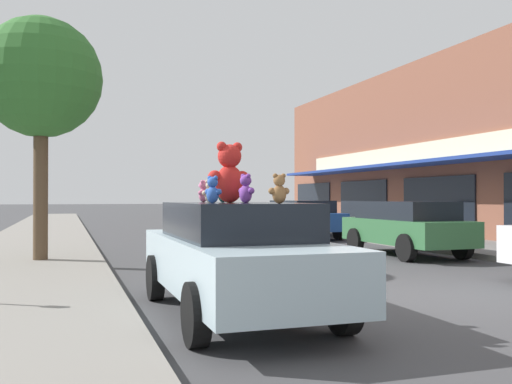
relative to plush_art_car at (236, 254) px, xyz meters
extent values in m
plane|color=#424244|center=(3.27, 0.45, -0.82)|extent=(260.00, 260.00, 0.00)
cube|color=navy|center=(10.55, 8.22, 2.07)|extent=(1.62, 29.08, 0.12)
cube|color=beige|center=(11.31, 8.22, 2.62)|extent=(0.08, 27.70, 0.70)
cube|color=black|center=(11.32, 11.10, 0.58)|extent=(0.06, 4.39, 2.00)
cube|color=black|center=(11.32, 16.87, 0.58)|extent=(0.06, 4.39, 2.00)
cube|color=black|center=(11.32, 22.64, 0.58)|extent=(0.06, 4.39, 2.00)
cube|color=#ADC6D1|center=(0.00, 0.00, -0.12)|extent=(1.79, 4.76, 0.70)
cube|color=black|center=(0.00, 0.00, 0.47)|extent=(1.57, 2.62, 0.48)
cylinder|color=black|center=(-0.87, 1.48, -0.47)|extent=(0.20, 0.70, 0.70)
cylinder|color=black|center=(0.88, 1.47, -0.47)|extent=(0.20, 0.70, 0.70)
cylinder|color=black|center=(-0.88, -1.47, -0.47)|extent=(0.20, 0.70, 0.70)
cylinder|color=black|center=(0.87, -1.48, -0.47)|extent=(0.20, 0.70, 0.70)
ellipsoid|color=red|center=(-0.09, -0.03, 0.96)|extent=(0.44, 0.39, 0.51)
sphere|color=red|center=(-0.09, -0.03, 1.34)|extent=(0.37, 0.37, 0.32)
sphere|color=red|center=(0.02, -0.01, 1.46)|extent=(0.15, 0.15, 0.14)
sphere|color=red|center=(-0.21, -0.04, 1.46)|extent=(0.15, 0.15, 0.14)
sphere|color=#FF4741|center=(-0.11, 0.11, 1.32)|extent=(0.14, 0.14, 0.12)
sphere|color=red|center=(0.10, 0.03, 1.05)|extent=(0.21, 0.21, 0.19)
sphere|color=red|center=(-0.30, -0.03, 1.05)|extent=(0.21, 0.21, 0.19)
ellipsoid|color=pink|center=(-0.17, 1.18, 0.81)|extent=(0.21, 0.21, 0.21)
sphere|color=pink|center=(-0.17, 1.18, 0.97)|extent=(0.19, 0.19, 0.13)
sphere|color=pink|center=(-0.15, 1.22, 1.02)|extent=(0.08, 0.08, 0.06)
sphere|color=pink|center=(-0.20, 1.14, 1.02)|extent=(0.08, 0.08, 0.06)
sphere|color=#FFA3DA|center=(-0.22, 1.21, 0.96)|extent=(0.07, 0.07, 0.05)
sphere|color=pink|center=(-0.14, 1.26, 0.85)|extent=(0.11, 0.11, 0.08)
sphere|color=pink|center=(-0.23, 1.12, 0.85)|extent=(0.11, 0.11, 0.08)
ellipsoid|color=olive|center=(0.19, -1.17, 0.81)|extent=(0.18, 0.15, 0.22)
sphere|color=olive|center=(0.19, -1.17, 0.98)|extent=(0.15, 0.15, 0.14)
sphere|color=olive|center=(0.24, -1.17, 1.03)|extent=(0.06, 0.06, 0.06)
sphere|color=olive|center=(0.14, -1.17, 1.03)|extent=(0.06, 0.06, 0.06)
sphere|color=tan|center=(0.19, -1.11, 0.97)|extent=(0.06, 0.06, 0.05)
sphere|color=olive|center=(0.28, -1.16, 0.85)|extent=(0.08, 0.08, 0.08)
sphere|color=olive|center=(0.10, -1.15, 0.85)|extent=(0.08, 0.08, 0.08)
ellipsoid|color=purple|center=(0.02, -0.40, 0.82)|extent=(0.21, 0.23, 0.24)
sphere|color=purple|center=(0.02, -0.40, 1.00)|extent=(0.20, 0.20, 0.15)
sphere|color=purple|center=(0.04, -0.45, 1.06)|extent=(0.08, 0.08, 0.06)
sphere|color=purple|center=(0.00, -0.35, 1.06)|extent=(0.08, 0.08, 0.06)
sphere|color=#BA67ED|center=(0.08, -0.37, 0.99)|extent=(0.07, 0.07, 0.06)
sphere|color=purple|center=(0.07, -0.48, 0.86)|extent=(0.11, 0.11, 0.09)
sphere|color=purple|center=(-0.01, -0.30, 0.86)|extent=(0.11, 0.11, 0.09)
ellipsoid|color=teal|center=(-0.04, 0.53, 0.81)|extent=(0.19, 0.20, 0.21)
sphere|color=teal|center=(-0.04, 0.53, 0.97)|extent=(0.18, 0.18, 0.13)
sphere|color=teal|center=(-0.02, 0.57, 1.02)|extent=(0.07, 0.07, 0.06)
sphere|color=teal|center=(-0.06, 0.48, 1.02)|extent=(0.07, 0.07, 0.06)
sphere|color=#47CDC6|center=(-0.09, 0.55, 0.96)|extent=(0.07, 0.07, 0.05)
sphere|color=teal|center=(-0.02, 0.61, 0.85)|extent=(0.10, 0.10, 0.08)
sphere|color=teal|center=(-0.08, 0.45, 0.85)|extent=(0.10, 0.10, 0.08)
ellipsoid|color=beige|center=(-0.22, 0.57, 0.81)|extent=(0.17, 0.15, 0.20)
sphere|color=beige|center=(-0.22, 0.57, 0.96)|extent=(0.15, 0.15, 0.13)
sphere|color=beige|center=(-0.17, 0.57, 1.01)|extent=(0.06, 0.06, 0.05)
sphere|color=beige|center=(-0.26, 0.56, 1.01)|extent=(0.06, 0.06, 0.05)
sphere|color=white|center=(-0.23, 0.62, 0.95)|extent=(0.06, 0.06, 0.05)
sphere|color=beige|center=(-0.14, 0.59, 0.84)|extent=(0.08, 0.08, 0.07)
sphere|color=beige|center=(-0.30, 0.56, 0.84)|extent=(0.08, 0.08, 0.07)
ellipsoid|color=blue|center=(-0.46, -0.54, 0.81)|extent=(0.21, 0.21, 0.21)
sphere|color=blue|center=(-0.46, -0.54, 0.97)|extent=(0.19, 0.19, 0.14)
sphere|color=blue|center=(-0.43, -0.58, 1.02)|extent=(0.08, 0.08, 0.06)
sphere|color=blue|center=(-0.49, -0.50, 1.02)|extent=(0.08, 0.08, 0.06)
sphere|color=#548DFF|center=(-0.41, -0.51, 0.96)|extent=(0.07, 0.07, 0.05)
sphere|color=blue|center=(-0.40, -0.60, 0.85)|extent=(0.11, 0.11, 0.08)
sphere|color=blue|center=(-0.50, -0.46, 0.85)|extent=(0.11, 0.11, 0.08)
ellipsoid|color=black|center=(0.39, 0.82, 0.79)|extent=(0.17, 0.17, 0.18)
sphere|color=black|center=(0.39, 0.82, 0.93)|extent=(0.15, 0.15, 0.11)
sphere|color=black|center=(0.41, 0.78, 0.97)|extent=(0.06, 0.06, 0.05)
sphere|color=black|center=(0.37, 0.85, 0.97)|extent=(0.06, 0.06, 0.05)
sphere|color=#3A3A3D|center=(0.43, 0.84, 0.92)|extent=(0.06, 0.06, 0.04)
sphere|color=black|center=(0.43, 0.76, 0.82)|extent=(0.09, 0.09, 0.07)
sphere|color=black|center=(0.37, 0.89, 0.82)|extent=(0.09, 0.09, 0.07)
ellipsoid|color=orange|center=(0.20, 0.96, 0.79)|extent=(0.15, 0.16, 0.17)
sphere|color=orange|center=(0.20, 0.96, 0.92)|extent=(0.14, 0.14, 0.11)
sphere|color=orange|center=(0.22, 0.93, 0.96)|extent=(0.06, 0.06, 0.05)
sphere|color=orange|center=(0.19, 1.00, 0.96)|extent=(0.06, 0.06, 0.05)
sphere|color=#FFBA41|center=(0.25, 0.98, 0.91)|extent=(0.05, 0.05, 0.04)
sphere|color=orange|center=(0.24, 0.90, 0.82)|extent=(0.08, 0.08, 0.06)
sphere|color=orange|center=(0.19, 1.03, 0.82)|extent=(0.08, 0.08, 0.06)
cube|color=#336B3D|center=(6.64, 6.06, -0.15)|extent=(1.70, 4.22, 0.65)
cube|color=black|center=(6.64, 6.06, 0.42)|extent=(1.50, 2.95, 0.49)
cylinder|color=black|center=(5.80, 7.37, -0.47)|extent=(0.20, 0.70, 0.70)
cylinder|color=black|center=(7.47, 7.37, -0.47)|extent=(0.20, 0.70, 0.70)
cylinder|color=black|center=(5.80, 4.75, -0.47)|extent=(0.20, 0.70, 0.70)
cylinder|color=black|center=(7.47, 4.75, -0.47)|extent=(0.20, 0.70, 0.70)
cube|color=#1E4793|center=(6.64, 13.29, -0.14)|extent=(1.85, 4.54, 0.66)
cube|color=black|center=(6.64, 13.29, 0.42)|extent=(1.63, 2.93, 0.46)
cylinder|color=black|center=(5.73, 14.70, -0.47)|extent=(0.20, 0.70, 0.70)
cylinder|color=black|center=(7.54, 14.70, -0.47)|extent=(0.20, 0.70, 0.70)
cylinder|color=black|center=(5.73, 11.89, -0.47)|extent=(0.20, 0.70, 0.70)
cylinder|color=black|center=(7.54, 11.89, -0.47)|extent=(0.20, 0.70, 0.70)
cylinder|color=brown|center=(-2.76, 6.70, 0.86)|extent=(0.33, 0.33, 3.05)
sphere|color=#33702D|center=(-2.76, 6.70, 3.57)|extent=(2.80, 2.80, 2.80)
camera|label=1|loc=(-2.20, -7.45, 0.78)|focal=40.00mm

